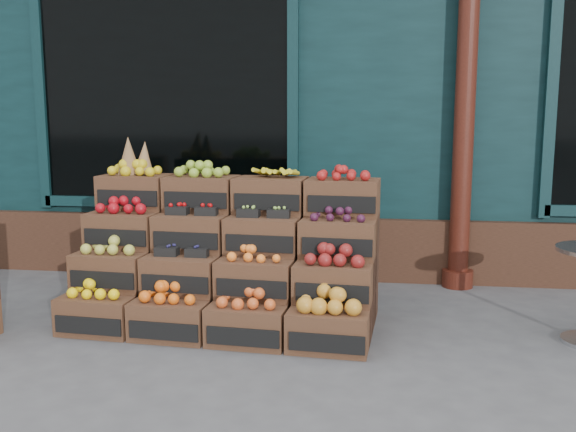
# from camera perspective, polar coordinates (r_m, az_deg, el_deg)

# --- Properties ---
(ground) EXTENTS (60.00, 60.00, 0.00)m
(ground) POSITION_cam_1_polar(r_m,az_deg,el_deg) (4.21, 1.45, -13.11)
(ground) COLOR #4C4C4F
(ground) RESTS_ON ground
(shop_facade) EXTENTS (12.00, 6.24, 4.80)m
(shop_facade) POSITION_cam_1_polar(r_m,az_deg,el_deg) (9.03, 5.22, 14.28)
(shop_facade) COLOR black
(shop_facade) RESTS_ON ground
(crate_display) EXTENTS (2.32, 1.25, 1.41)m
(crate_display) POSITION_cam_1_polar(r_m,az_deg,el_deg) (4.97, -5.40, -4.38)
(crate_display) COLOR #4C2E1E
(crate_display) RESTS_ON ground
(shopkeeper) EXTENTS (0.82, 0.56, 2.20)m
(shopkeeper) POSITION_cam_1_polar(r_m,az_deg,el_deg) (6.78, -6.00, 4.98)
(shopkeeper) COLOR #144718
(shopkeeper) RESTS_ON ground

